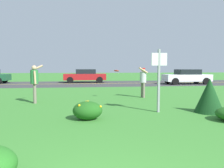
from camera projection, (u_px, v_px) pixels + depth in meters
ground_plane at (82, 97)px, 11.67m from camera, size 120.00×120.00×0.00m
highway_strip at (82, 84)px, 21.68m from camera, size 120.00×8.23×0.01m
highway_center_stripe at (82, 84)px, 21.68m from camera, size 120.00×0.16×0.00m
daylily_clump_near_camera at (88, 110)px, 6.58m from camera, size 0.91×0.78×0.56m
sign_post_near_path at (159, 74)px, 7.61m from camera, size 0.56×0.10×2.23m
evergreen_shrub_side at (209, 95)px, 7.58m from camera, size 1.01×1.01×1.22m
person_thrower_green_shirt at (35, 80)px, 9.63m from camera, size 0.57×0.56×1.73m
person_catcher_red_cap_gray_shirt at (143, 79)px, 11.47m from camera, size 0.52×0.55×1.63m
frisbee_red at (116, 71)px, 11.06m from camera, size 0.26×0.25×0.11m
car_white_leftmost at (187, 77)px, 21.17m from camera, size 4.50×2.00×1.45m
car_red_center_left at (85, 76)px, 23.50m from camera, size 4.50×2.00×1.45m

